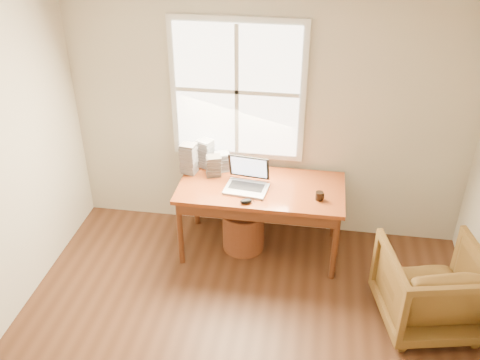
# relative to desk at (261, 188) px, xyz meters

# --- Properties ---
(room_shell) EXTENTS (4.04, 4.54, 2.64)m
(room_shell) POSITION_rel_desk_xyz_m (-0.02, -1.64, 0.59)
(room_shell) COLOR #4D2C1A
(room_shell) RESTS_ON ground
(desk) EXTENTS (1.60, 0.80, 0.04)m
(desk) POSITION_rel_desk_xyz_m (0.00, 0.00, 0.00)
(desk) COLOR brown
(desk) RESTS_ON room_shell
(armchair) EXTENTS (0.95, 0.97, 0.75)m
(armchair) POSITION_rel_desk_xyz_m (1.54, -0.77, -0.36)
(armchair) COLOR brown
(armchair) RESTS_ON room_shell
(wicker_stool) EXTENTS (0.49, 0.49, 0.43)m
(wicker_stool) POSITION_rel_desk_xyz_m (-0.17, 0.00, -0.52)
(wicker_stool) COLOR brown
(wicker_stool) RESTS_ON room_shell
(laptop) EXTENTS (0.46, 0.47, 0.31)m
(laptop) POSITION_rel_desk_xyz_m (-0.13, -0.09, 0.17)
(laptop) COLOR #B8BAC0
(laptop) RESTS_ON desk
(mouse) EXTENTS (0.13, 0.10, 0.04)m
(mouse) POSITION_rel_desk_xyz_m (-0.10, -0.31, 0.04)
(mouse) COLOR black
(mouse) RESTS_ON desk
(coffee_mug) EXTENTS (0.09, 0.09, 0.08)m
(coffee_mug) POSITION_rel_desk_xyz_m (0.56, -0.15, 0.06)
(coffee_mug) COLOR black
(coffee_mug) RESTS_ON desk
(cd_stack_a) EXTENTS (0.19, 0.18, 0.30)m
(cd_stack_a) POSITION_rel_desk_xyz_m (-0.62, 0.31, 0.17)
(cd_stack_a) COLOR silver
(cd_stack_a) RESTS_ON desk
(cd_stack_b) EXTENTS (0.17, 0.16, 0.21)m
(cd_stack_b) POSITION_rel_desk_xyz_m (-0.50, 0.14, 0.13)
(cd_stack_b) COLOR #26262B
(cd_stack_b) RESTS_ON desk
(cd_stack_c) EXTENTS (0.17, 0.15, 0.32)m
(cd_stack_c) POSITION_rel_desk_xyz_m (-0.75, 0.15, 0.18)
(cd_stack_c) COLOR #A8A7B5
(cd_stack_c) RESTS_ON desk
(cd_stack_d) EXTENTS (0.18, 0.17, 0.19)m
(cd_stack_d) POSITION_rel_desk_xyz_m (-0.43, 0.27, 0.11)
(cd_stack_d) COLOR silver
(cd_stack_d) RESTS_ON desk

